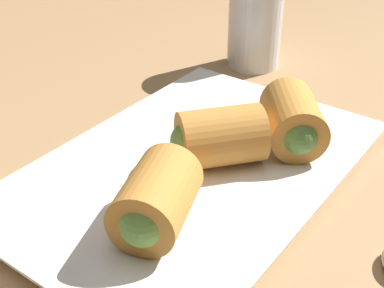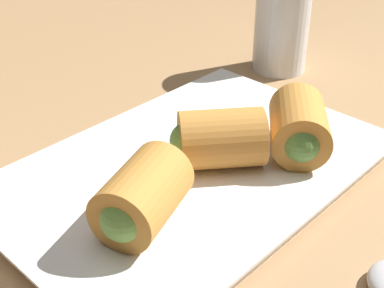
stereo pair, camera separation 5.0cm
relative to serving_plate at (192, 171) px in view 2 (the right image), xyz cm
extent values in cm
cube|color=#A87F54|center=(-2.07, -0.02, -1.76)|extent=(180.00, 140.00, 2.00)
cube|color=white|center=(0.00, 0.00, -0.16)|extent=(33.59, 22.48, 1.20)
cube|color=white|center=(0.00, 0.00, 0.59)|extent=(34.93, 23.38, 0.30)
cylinder|color=#C68438|center=(8.27, -5.44, 3.33)|extent=(8.94, 8.58, 5.19)
sphere|color=#56843D|center=(6.01, -7.21, 3.33)|extent=(3.37, 3.37, 3.37)
cylinder|color=#C68438|center=(1.81, -1.81, 3.33)|extent=(8.93, 8.65, 5.19)
sphere|color=#6B9E47|center=(-0.40, 0.02, 3.33)|extent=(3.37, 3.37, 3.37)
cylinder|color=#C68438|center=(-8.24, -2.84, 3.33)|extent=(8.64, 7.39, 5.19)
sphere|color=#6B9E47|center=(-10.94, -3.84, 3.33)|extent=(3.37, 3.37, 3.37)
cylinder|color=silver|center=(25.04, 8.61, 5.46)|extent=(6.72, 6.72, 12.43)
camera|label=1|loc=(-31.67, -23.29, 27.51)|focal=50.00mm
camera|label=2|loc=(-28.45, -27.13, 27.51)|focal=50.00mm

